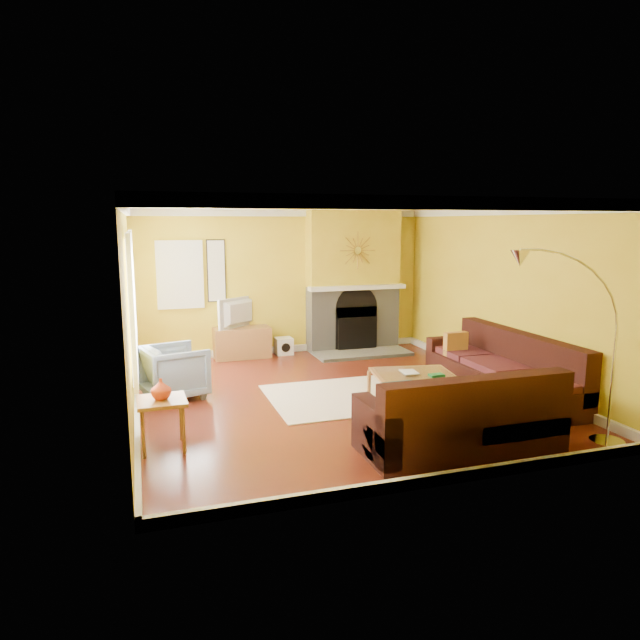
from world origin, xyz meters
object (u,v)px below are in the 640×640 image
object	(u,v)px
coffee_table	(416,390)
armchair	(174,372)
sectional_sofa	(441,377)
media_console	(242,343)
side_table	(163,424)
arc_lamp	(570,354)

from	to	relation	value
coffee_table	armchair	xyz separation A→B (m)	(-3.11, 1.37, 0.17)
sectional_sofa	coffee_table	size ratio (longest dim) A/B	3.17
coffee_table	media_console	distance (m)	3.92
coffee_table	armchair	size ratio (longest dim) A/B	1.30
sectional_sofa	coffee_table	world-z (taller)	sectional_sofa
coffee_table	media_console	xyz separation A→B (m)	(-1.76, 3.51, 0.07)
media_console	side_table	xyz separation A→B (m)	(-1.60, -4.03, 0.00)
coffee_table	side_table	xyz separation A→B (m)	(-3.36, -0.52, 0.07)
sectional_sofa	coffee_table	distance (m)	0.42
armchair	side_table	size ratio (longest dim) A/B	1.45
sectional_sofa	media_console	world-z (taller)	sectional_sofa
side_table	sectional_sofa	bearing A→B (deg)	4.44
coffee_table	side_table	world-z (taller)	side_table
sectional_sofa	side_table	size ratio (longest dim) A/B	5.99
side_table	media_console	bearing A→B (deg)	68.36
coffee_table	side_table	size ratio (longest dim) A/B	1.89
media_console	armchair	bearing A→B (deg)	-122.33
armchair	side_table	bearing A→B (deg)	157.38
media_console	arc_lamp	bearing A→B (deg)	-64.87
coffee_table	armchair	distance (m)	3.40
media_console	armchair	size ratio (longest dim) A/B	1.23
coffee_table	media_console	size ratio (longest dim) A/B	1.05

